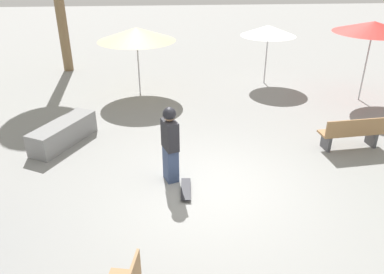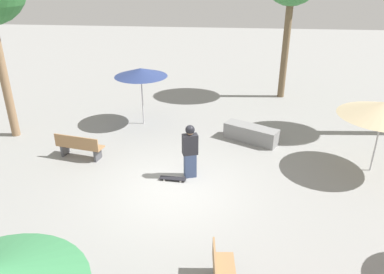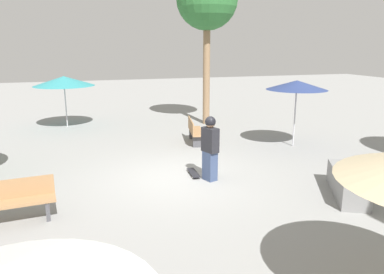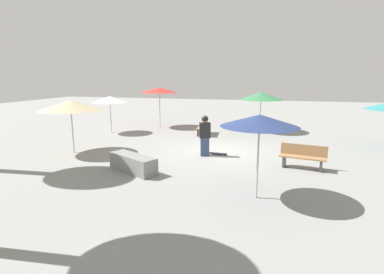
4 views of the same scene
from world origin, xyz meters
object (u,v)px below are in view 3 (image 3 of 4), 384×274
Objects in this scene: concrete_ledge at (348,183)px; bench_near at (195,131)px; shade_umbrella_navy at (297,85)px; bench_far at (13,202)px; skater_main at (210,146)px; shade_umbrella_teal at (64,81)px; skateboard at (193,173)px; palm_tree_left at (207,0)px.

bench_near is at bearing -71.67° from concrete_ledge.
bench_far is at bearing 21.87° from shade_umbrella_navy.
skater_main is 8.87m from shade_umbrella_teal.
skater_main is 2.09× the size of skateboard.
bench_near is (-1.10, -3.28, 0.37)m from skateboard.
bench_far is 9.31m from shade_umbrella_teal.
shade_umbrella_teal is at bearing -101.19° from bench_far.
bench_far is at bearing 84.17° from shade_umbrella_teal.
bench_near and bench_far have the same top height.
concrete_ledge is at bearing -144.77° from skater_main.
bench_near is 0.65× the size of shade_umbrella_teal.
bench_near is at bearing 136.08° from shade_umbrella_teal.
shade_umbrella_navy is (-3.14, 1.46, 1.70)m from bench_near.
concrete_ledge is at bearing 73.72° from shade_umbrella_navy.
shade_umbrella_teal reaches higher than concrete_ledge.
bench_far is (5.36, 4.87, 0.00)m from bench_near.
palm_tree_left is at bearing -70.74° from shade_umbrella_navy.
skater_main reaches higher than bench_near.
shade_umbrella_teal is at bearing -122.66° from bench_near.
shade_umbrella_navy is at bearing -62.91° from skateboard.
skateboard is 4.55m from bench_far.
bench_near is 1.01× the size of bench_far.
skateboard is 0.32× the size of shade_umbrella_teal.
shade_umbrella_navy is at bearing 76.35° from bench_near.
skater_main is at bearing -35.73° from concrete_ledge.
palm_tree_left is (-1.54, -3.12, 4.83)m from bench_near.
bench_near is 5.96m from palm_tree_left.
skater_main is 0.84× the size of concrete_ledge.
bench_near is (1.90, -5.72, 0.13)m from concrete_ledge.
skateboard is at bearing 67.56° from palm_tree_left.
concrete_ledge is at bearing -125.29° from skateboard.
skater_main is at bearing -0.89° from bench_near.
skateboard is 0.40× the size of concrete_ledge.
skateboard is 0.12× the size of palm_tree_left.
shade_umbrella_teal reaches higher than bench_near.
skater_main is 3.89m from bench_near.
skateboard is at bearing -164.88° from bench_far.
palm_tree_left is at bearing -136.15° from bench_far.
shade_umbrella_teal reaches higher than bench_far.
shade_umbrella_teal is (3.61, -8.03, 1.06)m from skater_main.
shade_umbrella_navy is 0.34× the size of palm_tree_left.
palm_tree_left reaches higher than shade_umbrella_teal.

